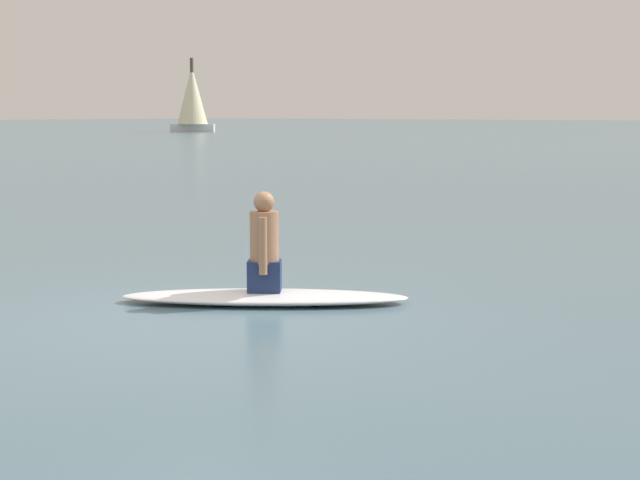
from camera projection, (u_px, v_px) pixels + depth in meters
ground_plane at (195, 318)px, 8.86m from camera, size 400.00×400.00×0.00m
surfboard at (265, 297)px, 9.54m from camera, size 2.57×2.22×0.12m
person_paddler at (265, 246)px, 9.48m from camera, size 0.40×0.39×0.95m
sailboat_center_horizon at (192, 98)px, 90.46m from camera, size 3.86×3.86×6.61m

